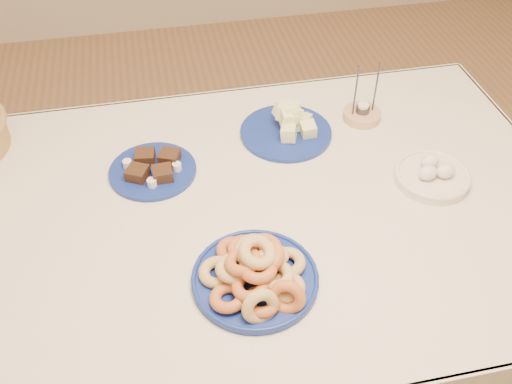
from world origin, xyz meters
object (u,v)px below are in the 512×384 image
donut_platter (256,274)px  melon_plate (289,127)px  candle_holder (362,114)px  egg_bowl (432,175)px  dining_table (252,235)px  brownie_plate (153,169)px

donut_platter → melon_plate: bearing=68.4°
candle_holder → egg_bowl: 0.32m
candle_holder → donut_platter: bearing=-128.9°
donut_platter → egg_bowl: bearing=24.4°
egg_bowl → candle_holder: bearing=106.0°
candle_holder → egg_bowl: (0.09, -0.31, 0.00)m
dining_table → brownie_plate: bearing=141.9°
donut_platter → melon_plate: donut_platter is taller
dining_table → donut_platter: (-0.04, -0.24, 0.14)m
candle_holder → melon_plate: bearing=-173.4°
melon_plate → donut_platter: bearing=-111.6°
donut_platter → melon_plate: 0.57m
dining_table → egg_bowl: bearing=-0.0°
dining_table → egg_bowl: size_ratio=7.24×
melon_plate → brownie_plate: (-0.41, -0.09, -0.01)m
donut_platter → brownie_plate: donut_platter is taller
dining_table → melon_plate: (0.17, 0.28, 0.13)m
melon_plate → candle_holder: 0.24m
brownie_plate → candle_holder: candle_holder is taller
dining_table → melon_plate: size_ratio=5.41×
candle_holder → dining_table: bearing=-142.7°
melon_plate → egg_bowl: (0.33, -0.28, -0.00)m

